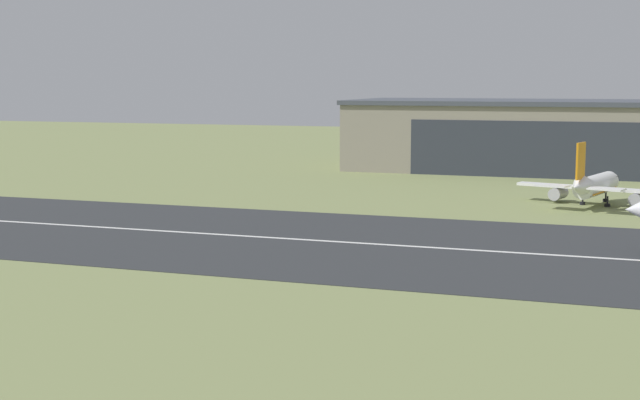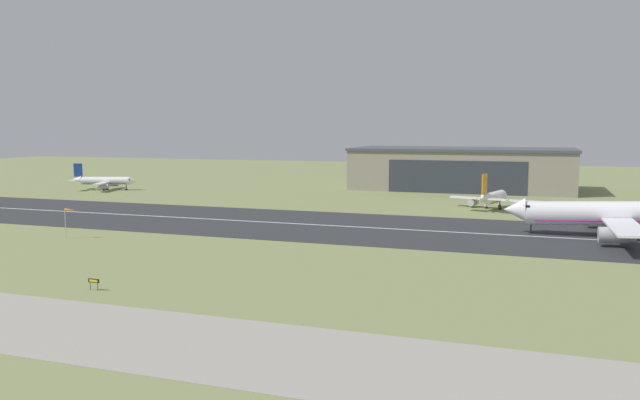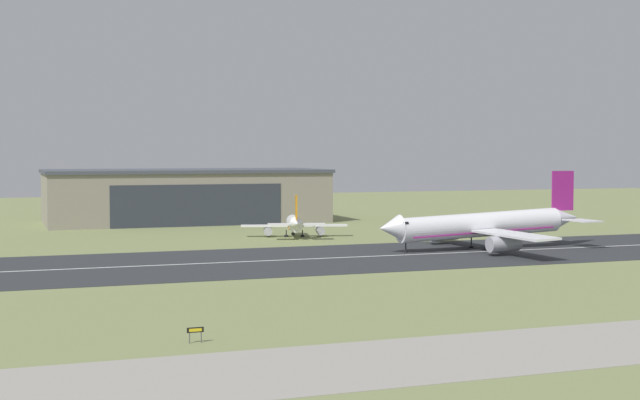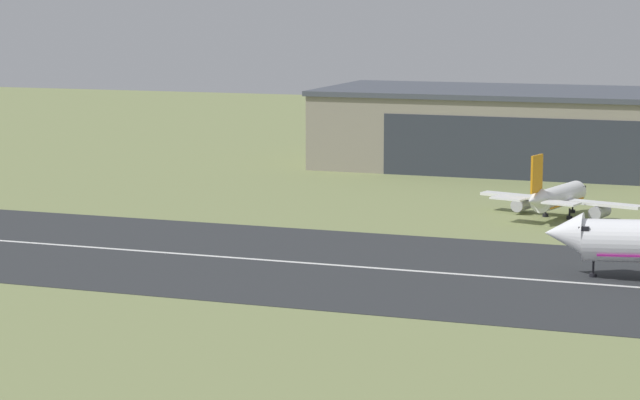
# 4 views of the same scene
# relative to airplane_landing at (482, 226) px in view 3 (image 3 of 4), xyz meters

# --- Properties ---
(ground_plane) EXTENTS (609.39, 609.39, 0.00)m
(ground_plane) POSITION_rel_airplane_landing_xyz_m (-66.86, -57.45, -4.59)
(ground_plane) COLOR #7A8451
(runway_strip) EXTENTS (369.39, 41.34, 0.06)m
(runway_strip) POSITION_rel_airplane_landing_xyz_m (-66.86, -4.01, -4.56)
(runway_strip) COLOR #2B2D30
(runway_strip) RESTS_ON ground_plane
(runway_centreline) EXTENTS (332.45, 0.70, 0.01)m
(runway_centreline) POSITION_rel_airplane_landing_xyz_m (-66.86, -4.01, -4.52)
(runway_centreline) COLOR silver
(runway_centreline) RESTS_ON runway_strip
(taxiway_road) EXTENTS (277.04, 16.95, 0.05)m
(taxiway_road) POSITION_rel_airplane_landing_xyz_m (-66.86, -78.99, -4.56)
(taxiway_road) COLOR gray
(taxiway_road) RESTS_ON ground_plane
(hangar_building) EXTENTS (74.26, 34.51, 14.25)m
(hangar_building) POSITION_rel_airplane_landing_xyz_m (-39.94, 89.12, 2.55)
(hangar_building) COLOR gray
(hangar_building) RESTS_ON ground_plane
(airplane_landing) EXTENTS (44.25, 46.20, 15.02)m
(airplane_landing) POSITION_rel_airplane_landing_xyz_m (0.00, 0.00, 0.00)
(airplane_landing) COLOR white
(airplane_landing) RESTS_ON ground_plane
(airplane_parked_west) EXTENTS (23.41, 19.68, 9.64)m
(airplane_parked_west) POSITION_rel_airplane_landing_xyz_m (-25.94, 36.62, -1.68)
(airplane_parked_west) COLOR white
(airplane_parked_west) RESTS_ON ground_plane
(runway_sign) EXTENTS (1.66, 0.13, 1.54)m
(runway_sign) POSITION_rel_airplane_landing_xyz_m (-69.62, -65.51, -3.43)
(runway_sign) COLOR #4C4C51
(runway_sign) RESTS_ON ground_plane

